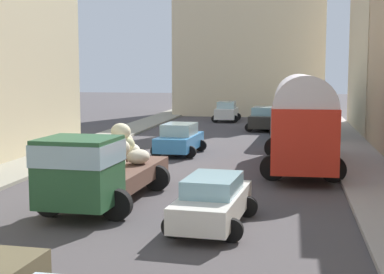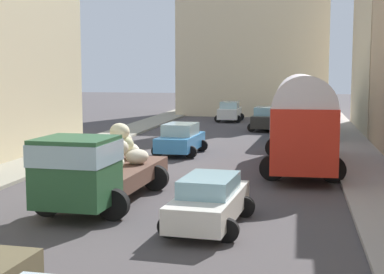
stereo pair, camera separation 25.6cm
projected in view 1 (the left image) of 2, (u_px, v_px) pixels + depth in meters
name	position (u px, v px, depth m)	size (l,w,h in m)	color
ground_plane	(205.00, 159.00, 27.51)	(154.00, 154.00, 0.00)	#464244
sidewalk_left	(63.00, 153.00, 28.76)	(2.50, 70.00, 0.14)	gray
sidewalk_right	(360.00, 161.00, 26.24)	(2.50, 70.00, 0.14)	#9D948F
distant_church	(250.00, 33.00, 53.53)	(13.81, 6.29, 21.13)	beige
parked_bus_0	(301.00, 117.00, 24.54)	(3.41, 9.45, 4.08)	red
parked_bus_1	(299.00, 102.00, 37.20)	(3.49, 9.90, 3.94)	teal
cargo_truck_1	(100.00, 168.00, 17.62)	(3.15, 7.01, 2.40)	#285431
car_0	(179.00, 139.00, 28.91)	(2.43, 4.08, 1.57)	#3985C6
car_1	(227.00, 111.00, 47.40)	(2.22, 3.86, 1.65)	silver
car_3	(213.00, 201.00, 15.51)	(2.31, 4.18, 1.41)	silver
car_4	(264.00, 119.00, 40.27)	(2.51, 3.81, 1.66)	#282520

